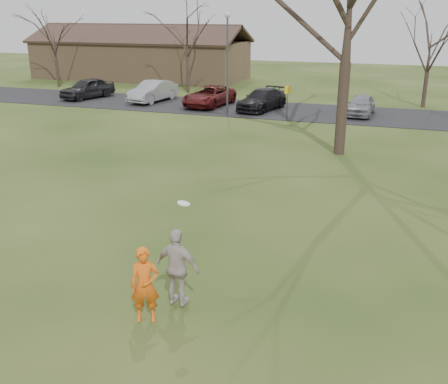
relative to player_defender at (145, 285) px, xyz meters
The scene contains 13 objects.
ground 1.03m from the player_defender, 62.28° to the left, with size 120.00×120.00×0.00m, color #1E380F.
parking_strip 25.52m from the player_defender, 89.40° to the left, with size 62.00×6.50×0.04m, color black.
player_defender is the anchor object (origin of this frame).
car_0 31.31m from the player_defender, 124.62° to the left, with size 1.78×4.42×1.51m, color black.
car_1 28.77m from the player_defender, 115.55° to the left, with size 1.59×4.55×1.50m, color #939398.
car_2 26.73m from the player_defender, 107.18° to the left, with size 2.26×4.90×1.36m, color #551414.
car_3 25.57m from the player_defender, 99.04° to the left, with size 1.90×4.67×1.36m, color black.
car_4 25.53m from the player_defender, 84.58° to the left, with size 1.53×3.79×1.29m, color gray.
catching_play 0.84m from the player_defender, 54.57° to the left, with size 1.10×0.55×2.50m.
building 43.28m from the player_defender, 117.13° to the left, with size 20.60×8.50×5.14m.
lamp_post 23.92m from the player_defender, 103.99° to the left, with size 0.34×0.34×6.27m.
sign_yellow 22.58m from the player_defender, 94.40° to the left, with size 0.35×0.35×2.08m.
small_tree_row 31.07m from the player_defender, 81.35° to the left, with size 55.00×5.90×8.50m.
Camera 1 is at (4.50, -9.38, 6.42)m, focal length 42.13 mm.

